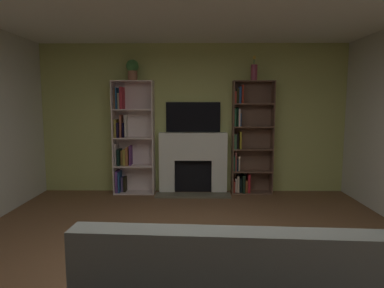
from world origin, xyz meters
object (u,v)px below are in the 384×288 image
(tv, at_px, (193,117))
(coffee_table, at_px, (224,284))
(fireplace, at_px, (193,161))
(potted_plant, at_px, (132,69))
(bookshelf_left, at_px, (129,140))
(vase_with_flowers, at_px, (254,72))
(bookshelf_right, at_px, (247,141))

(tv, relative_size, coffee_table, 1.08)
(fireplace, relative_size, potted_plant, 3.62)
(bookshelf_left, xyz_separation_m, vase_with_flowers, (2.20, -0.04, 1.20))
(tv, distance_m, bookshelf_right, 1.07)
(coffee_table, bearing_deg, tv, 93.84)
(fireplace, bearing_deg, tv, 90.00)
(fireplace, relative_size, bookshelf_left, 0.66)
(potted_plant, bearing_deg, vase_with_flowers, 0.00)
(tv, xyz_separation_m, bookshelf_left, (-1.15, -0.08, -0.41))
(bookshelf_left, distance_m, bookshelf_right, 2.12)
(potted_plant, bearing_deg, tv, 6.48)
(vase_with_flowers, bearing_deg, potted_plant, -180.00)
(potted_plant, xyz_separation_m, coffee_table, (1.31, -3.65, -1.89))
(potted_plant, xyz_separation_m, vase_with_flowers, (2.11, 0.00, -0.05))
(fireplace, distance_m, tv, 0.79)
(fireplace, height_order, bookshelf_right, bookshelf_right)
(tv, bearing_deg, bookshelf_right, -4.02)
(vase_with_flowers, bearing_deg, bookshelf_left, 179.06)
(tv, height_order, potted_plant, potted_plant)
(fireplace, height_order, potted_plant, potted_plant)
(bookshelf_left, distance_m, vase_with_flowers, 2.51)
(potted_plant, bearing_deg, fireplace, 2.01)
(tv, distance_m, bookshelf_left, 1.22)
(bookshelf_right, bearing_deg, potted_plant, -178.55)
(bookshelf_right, relative_size, coffee_table, 2.22)
(bookshelf_right, bearing_deg, vase_with_flowers, -32.28)
(bookshelf_right, height_order, coffee_table, bookshelf_right)
(tv, bearing_deg, bookshelf_left, -175.82)
(tv, bearing_deg, fireplace, -90.00)
(bookshelf_left, relative_size, bookshelf_right, 1.00)
(bookshelf_left, height_order, vase_with_flowers, vase_with_flowers)
(fireplace, height_order, vase_with_flowers, vase_with_flowers)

